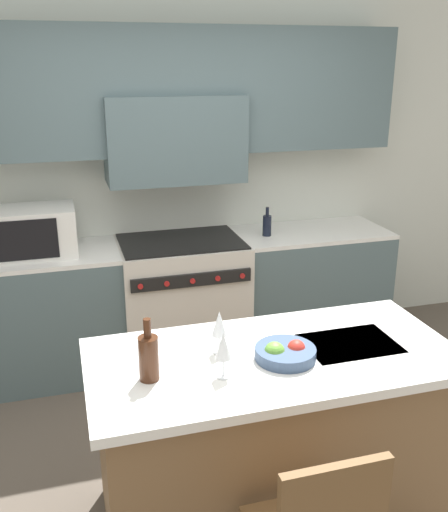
{
  "coord_description": "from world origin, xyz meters",
  "views": [
    {
      "loc": [
        -0.8,
        -2.22,
        2.17
      ],
      "look_at": [
        0.04,
        0.65,
        1.15
      ],
      "focal_mm": 40.0,
      "sensor_mm": 36.0,
      "label": 1
    }
  ],
  "objects_px": {
    "range_stove": "(182,300)",
    "microwave": "(30,232)",
    "fruit_bowl": "(285,353)",
    "wine_bottle": "(149,357)",
    "wine_glass_far": "(219,325)",
    "oil_bottle_on_counter": "(267,225)",
    "wine_glass_near": "(223,347)"
  },
  "relations": [
    {
      "from": "range_stove",
      "to": "microwave",
      "type": "distance_m",
      "value": 1.2
    },
    {
      "from": "fruit_bowl",
      "to": "wine_bottle",
      "type": "bearing_deg",
      "value": -179.78
    },
    {
      "from": "wine_glass_far",
      "to": "oil_bottle_on_counter",
      "type": "bearing_deg",
      "value": 62.77
    },
    {
      "from": "microwave",
      "to": "wine_glass_near",
      "type": "distance_m",
      "value": 2.01
    },
    {
      "from": "range_stove",
      "to": "fruit_bowl",
      "type": "height_order",
      "value": "fruit_bowl"
    },
    {
      "from": "wine_glass_far",
      "to": "wine_glass_near",
      "type": "bearing_deg",
      "value": -101.36
    },
    {
      "from": "wine_bottle",
      "to": "oil_bottle_on_counter",
      "type": "distance_m",
      "value": 2.09
    },
    {
      "from": "wine_bottle",
      "to": "wine_glass_far",
      "type": "height_order",
      "value": "wine_bottle"
    },
    {
      "from": "wine_glass_near",
      "to": "oil_bottle_on_counter",
      "type": "height_order",
      "value": "oil_bottle_on_counter"
    },
    {
      "from": "range_stove",
      "to": "oil_bottle_on_counter",
      "type": "xyz_separation_m",
      "value": [
        0.66,
        -0.01,
        0.54
      ]
    },
    {
      "from": "microwave",
      "to": "fruit_bowl",
      "type": "height_order",
      "value": "microwave"
    },
    {
      "from": "wine_bottle",
      "to": "wine_glass_near",
      "type": "relative_size",
      "value": 1.34
    },
    {
      "from": "microwave",
      "to": "wine_glass_near",
      "type": "height_order",
      "value": "microwave"
    },
    {
      "from": "range_stove",
      "to": "wine_glass_near",
      "type": "height_order",
      "value": "wine_glass_near"
    },
    {
      "from": "range_stove",
      "to": "wine_bottle",
      "type": "xyz_separation_m",
      "value": [
        -0.51,
        -1.74,
        0.53
      ]
    },
    {
      "from": "wine_glass_far",
      "to": "fruit_bowl",
      "type": "height_order",
      "value": "wine_glass_far"
    },
    {
      "from": "oil_bottle_on_counter",
      "to": "range_stove",
      "type": "bearing_deg",
      "value": 179.13
    },
    {
      "from": "range_stove",
      "to": "microwave",
      "type": "bearing_deg",
      "value": 178.96
    },
    {
      "from": "wine_bottle",
      "to": "wine_glass_near",
      "type": "xyz_separation_m",
      "value": [
        0.3,
        -0.07,
        0.04
      ]
    },
    {
      "from": "range_stove",
      "to": "wine_glass_far",
      "type": "bearing_deg",
      "value": -95.8
    },
    {
      "from": "microwave",
      "to": "fruit_bowl",
      "type": "xyz_separation_m",
      "value": [
        1.13,
        -1.76,
        -0.16
      ]
    },
    {
      "from": "microwave",
      "to": "oil_bottle_on_counter",
      "type": "distance_m",
      "value": 1.68
    },
    {
      "from": "wine_glass_near",
      "to": "wine_glass_far",
      "type": "distance_m",
      "value": 0.22
    },
    {
      "from": "range_stove",
      "to": "oil_bottle_on_counter",
      "type": "height_order",
      "value": "oil_bottle_on_counter"
    },
    {
      "from": "microwave",
      "to": "wine_bottle",
      "type": "xyz_separation_m",
      "value": [
        0.51,
        -1.76,
        -0.09
      ]
    },
    {
      "from": "range_stove",
      "to": "wine_glass_far",
      "type": "distance_m",
      "value": 1.71
    },
    {
      "from": "wine_glass_far",
      "to": "fruit_bowl",
      "type": "xyz_separation_m",
      "value": [
        0.27,
        -0.14,
        -0.11
      ]
    },
    {
      "from": "range_stove",
      "to": "wine_bottle",
      "type": "height_order",
      "value": "wine_bottle"
    },
    {
      "from": "fruit_bowl",
      "to": "microwave",
      "type": "bearing_deg",
      "value": 122.67
    },
    {
      "from": "range_stove",
      "to": "microwave",
      "type": "height_order",
      "value": "microwave"
    },
    {
      "from": "microwave",
      "to": "oil_bottle_on_counter",
      "type": "xyz_separation_m",
      "value": [
        1.68,
        -0.03,
        -0.08
      ]
    },
    {
      "from": "range_stove",
      "to": "wine_glass_far",
      "type": "height_order",
      "value": "wine_glass_far"
    }
  ]
}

